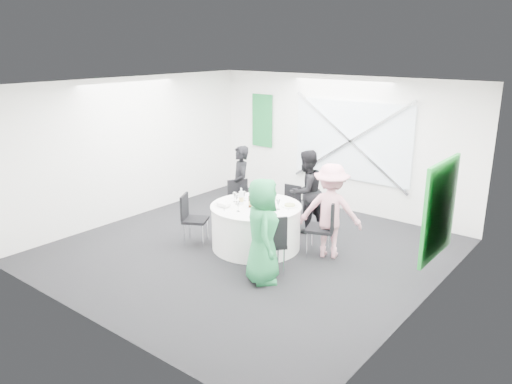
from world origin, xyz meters
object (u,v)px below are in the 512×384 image
Objects in this scene: chair_back_left at (239,200)px; person_man_back at (306,191)px; banquet_table at (256,226)px; person_woman_green at (263,231)px; chair_front_right at (271,240)px; person_woman_pink at (331,211)px; person_man_back_left at (240,185)px; chair_back_right at (327,224)px; chair_back at (290,203)px; clear_water_bottle at (241,198)px; green_water_bottle at (268,200)px; chair_front_left at (191,215)px.

chair_back_left is 0.59× the size of person_man_back.
banquet_table is 1.35m from person_woman_green.
person_woman_pink reaches higher than chair_front_right.
person_man_back_left is at bearing -29.33° from person_woman_pink.
chair_front_right is (-0.31, -1.09, -0.01)m from chair_back_right.
banquet_table is 1.70× the size of chair_back_left.
chair_front_right is (1.71, -1.27, 0.03)m from chair_back_left.
person_man_back is 0.98× the size of person_woman_green.
chair_back_left is at bearing -146.66° from chair_back.
person_man_back_left is 1.30m from person_man_back.
banquet_table is 0.99× the size of person_woman_green.
person_man_back reaches higher than clear_water_bottle.
chair_back is 1.49m from chair_back_right.
chair_front_right is 1.23m from person_woman_pink.
clear_water_bottle is at bearing -157.61° from green_water_bottle.
chair_front_right is at bearing 29.29° from person_man_back.
person_man_back_left is at bearing -59.49° from person_man_back.
chair_front_left is at bearing -24.17° from person_man_back.
banquet_table is 5.42× the size of green_water_bottle.
chair_front_left reaches higher than banquet_table.
chair_back_left is at bearing -49.55° from person_man_back.
clear_water_bottle reaches higher than chair_front_left.
chair_front_left is at bearing -150.94° from banquet_table.
person_woman_pink reaches higher than person_man_back.
chair_front_left is at bearing -149.18° from clear_water_bottle.
chair_back_left is at bearing -87.32° from chair_front_right.
person_man_back_left is (-0.13, 0.19, 0.23)m from chair_back_left.
person_woman_green reaches higher than chair_back_left.
person_man_back_left is at bearing 67.75° from chair_back_left.
chair_back_left is 0.58× the size of person_woman_green.
banquet_table is at bearing -90.00° from chair_back.
person_woman_pink is (2.05, -0.11, 0.25)m from chair_back_left.
person_man_back_left reaches higher than banquet_table.
chair_front_right is at bearing -39.24° from banquet_table.
banquet_table is at bearing -158.35° from green_water_bottle.
chair_back_right is 1.51m from clear_water_bottle.
person_woman_green is 5.50× the size of green_water_bottle.
chair_front_right is 1.08× the size of chair_front_left.
person_woman_green reaches higher than person_woman_pink.
chair_back_right is at bearing 46.51° from person_woman_pink.
chair_back_left is at bearing 146.26° from banquet_table.
chair_front_left is (-1.86, 0.13, -0.04)m from chair_front_right.
chair_front_right is 1.28m from clear_water_bottle.
person_woman_pink is 1.54m from clear_water_bottle.
person_man_back reaches higher than person_man_back_left.
chair_back is at bearing -113.75° from chair_front_right.
chair_front_right is at bearing -34.95° from chair_back_right.
chair_front_right is at bearing -92.82° from chair_back_left.
chair_back is 0.52× the size of person_woman_green.
chair_front_left is 0.97m from clear_water_bottle.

